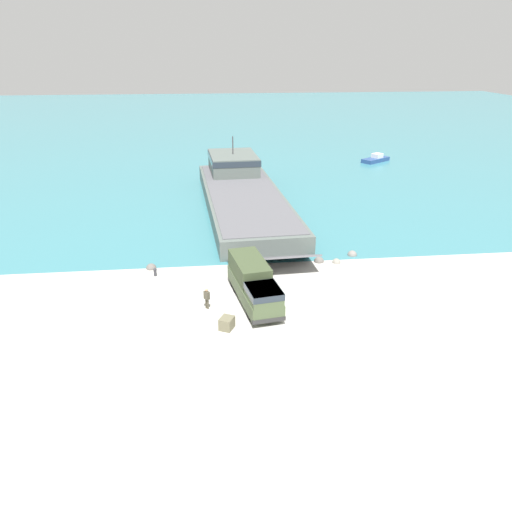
% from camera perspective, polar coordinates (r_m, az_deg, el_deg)
% --- Properties ---
extents(ground_plane, '(240.00, 240.00, 0.00)m').
position_cam_1_polar(ground_plane, '(38.96, 3.65, -4.90)').
color(ground_plane, '#B7B5AD').
extents(water_surface, '(240.00, 180.00, 0.01)m').
position_cam_1_polar(water_surface, '(132.39, -3.69, 14.88)').
color(water_surface, teal).
rests_on(water_surface, ground_plane).
extents(landing_craft, '(10.51, 36.49, 6.87)m').
position_cam_1_polar(landing_craft, '(62.67, -1.69, 7.51)').
color(landing_craft, '#56605B').
rests_on(landing_craft, ground_plane).
extents(military_truck, '(3.63, 8.33, 2.96)m').
position_cam_1_polar(military_truck, '(37.86, -0.25, -3.10)').
color(military_truck, '#475638').
rests_on(military_truck, ground_plane).
extents(soldier_on_ramp, '(0.48, 0.48, 1.64)m').
position_cam_1_polar(soldier_on_ramp, '(37.24, -5.65, -4.71)').
color(soldier_on_ramp, '#4C4738').
rests_on(soldier_on_ramp, ground_plane).
extents(moored_boat_a, '(5.57, 4.71, 1.35)m').
position_cam_1_polar(moored_boat_a, '(88.92, 13.53, 10.73)').
color(moored_boat_a, navy).
rests_on(moored_boat_a, ground_plane).
extents(mooring_bollard, '(0.30, 0.30, 0.73)m').
position_cam_1_polar(mooring_bollard, '(43.35, -11.46, -1.76)').
color(mooring_bollard, '#333338').
rests_on(mooring_bollard, ground_plane).
extents(cargo_crate, '(1.23, 1.30, 0.85)m').
position_cam_1_polar(cargo_crate, '(34.84, -3.36, -7.68)').
color(cargo_crate, '#6B664C').
rests_on(cargo_crate, ground_plane).
extents(shoreline_rock_a, '(0.89, 0.89, 0.89)m').
position_cam_1_polar(shoreline_rock_a, '(47.71, 10.93, 0.09)').
color(shoreline_rock_a, gray).
rests_on(shoreline_rock_a, ground_plane).
extents(shoreline_rock_b, '(0.90, 0.90, 0.90)m').
position_cam_1_polar(shoreline_rock_b, '(45.01, -11.87, -1.40)').
color(shoreline_rock_b, '#66605B').
rests_on(shoreline_rock_b, ground_plane).
extents(shoreline_rock_c, '(0.92, 0.92, 0.92)m').
position_cam_1_polar(shoreline_rock_c, '(45.79, 7.20, -0.65)').
color(shoreline_rock_c, '#66605B').
rests_on(shoreline_rock_c, ground_plane).
extents(shoreline_rock_d, '(0.77, 0.77, 0.77)m').
position_cam_1_polar(shoreline_rock_d, '(45.82, 9.17, -0.75)').
color(shoreline_rock_d, gray).
rests_on(shoreline_rock_d, ground_plane).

